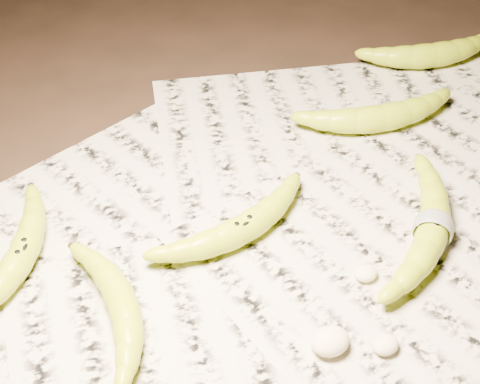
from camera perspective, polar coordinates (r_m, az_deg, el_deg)
name	(u,v)px	position (r m, az deg, el deg)	size (l,w,h in m)	color
ground	(274,235)	(0.77, 2.96, -3.71)	(3.00, 3.00, 0.00)	black
newspaper_patch	(304,233)	(0.77, 5.48, -3.50)	(0.90, 0.70, 0.01)	#BEB7A2
banana_left_a	(21,253)	(0.75, -18.19, -4.96)	(0.18, 0.05, 0.03)	#B0D01A
banana_left_b	(122,302)	(0.68, -10.05, -9.20)	(0.16, 0.05, 0.03)	#B0D01A
banana_center	(242,227)	(0.74, 0.16, -3.00)	(0.18, 0.05, 0.03)	#B0D01A
banana_taped	(434,227)	(0.77, 16.21, -2.85)	(0.21, 0.06, 0.04)	#B0D01A
banana_upper_a	(381,116)	(0.92, 11.98, 6.39)	(0.20, 0.06, 0.04)	#B0D01A
banana_upper_b	(433,53)	(1.07, 16.12, 11.31)	(0.19, 0.06, 0.04)	#B0D01A
measuring_tape	(434,227)	(0.77, 16.21, -2.85)	(0.04, 0.04, 0.00)	white
flesh_chunk_a	(330,339)	(0.66, 7.73, -12.30)	(0.04, 0.03, 0.02)	beige
flesh_chunk_b	(386,342)	(0.67, 12.35, -12.42)	(0.03, 0.02, 0.02)	beige
flesh_chunk_c	(366,271)	(0.72, 10.73, -6.63)	(0.03, 0.02, 0.01)	beige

